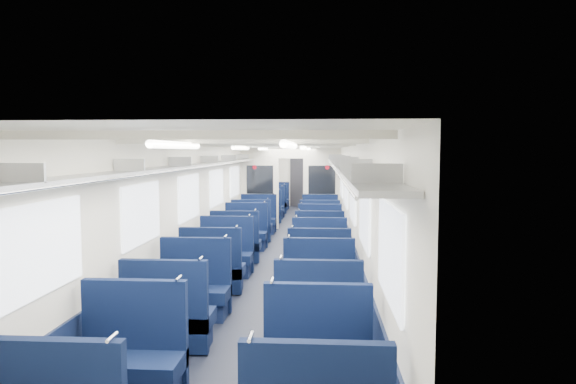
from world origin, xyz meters
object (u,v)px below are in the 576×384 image
Objects in this scene: seat_5 at (318,321)px; seat_17 at (320,229)px; seat_3 at (318,368)px; seat_12 at (236,246)px; seat_14 at (246,235)px; seat_23 at (320,209)px; seat_18 at (258,221)px; seat_13 at (320,246)px; seat_6 at (194,292)px; seat_8 at (213,272)px; seat_2 at (131,362)px; seat_4 at (168,321)px; seat_21 at (320,213)px; seat_16 at (252,228)px; seat_27 at (320,202)px; seat_11 at (319,259)px; seat_15 at (320,237)px; bulkhead at (291,186)px; seat_20 at (266,212)px; seat_10 at (226,257)px; end_door at (300,181)px; seat_9 at (319,273)px; seat_24 at (273,204)px; seat_26 at (276,201)px; seat_19 at (320,221)px; seat_25 at (320,205)px; seat_7 at (319,293)px.

seat_17 is (0.00, 6.74, 0.00)m from seat_5.
seat_3 and seat_12 have the same top height.
seat_23 is (1.66, 5.37, 0.00)m from seat_14.
seat_13 is at bearing -64.79° from seat_18.
seat_8 is (0.00, 1.17, 0.00)m from seat_6.
seat_2 is at bearing 179.31° from seat_3.
seat_21 is (1.66, 10.15, 0.00)m from seat_4.
seat_16 is at bearing -110.72° from seat_23.
seat_11 is at bearing -90.00° from seat_27.
seat_15 is (1.66, -0.21, 0.00)m from seat_14.
seat_20 is (-0.83, 1.13, -0.90)m from bulkhead.
seat_5 is 1.96m from seat_6.
seat_4 is at bearing -90.00° from seat_10.
seat_3 is at bearing -79.86° from seat_18.
seat_9 is at bearing -86.22° from end_door.
seat_27 is at bearing 90.00° from seat_5.
seat_24 is 1.00× the size of seat_26.
end_door reaches higher than seat_23.
seat_27 is (1.66, 11.24, 0.00)m from seat_8.
seat_14 is at bearing -104.86° from bulkhead.
seat_23 is (0.00, 5.58, 0.00)m from seat_15.
seat_26 is (-1.66, 13.55, 0.00)m from seat_5.
seat_11 is 6.81m from seat_21.
seat_15 and seat_20 have the same top height.
seat_12 is 5.88m from seat_21.
seat_17 is (1.66, 3.41, 0.00)m from seat_10.
bulkhead is 6.74m from seat_9.
seat_14 is at bearing -90.00° from seat_18.
seat_27 is (0.00, 2.33, 0.00)m from seat_23.
seat_6 is (-0.83, -7.84, -0.90)m from bulkhead.
seat_2 is 9.42m from seat_19.
seat_25 is (1.66, 6.61, 0.00)m from seat_14.
bulkhead reaches higher than end_door.
seat_2 is at bearing -98.37° from seat_21.
seat_21 is at bearing 90.00° from seat_9.
seat_14 is 1.00× the size of seat_27.
seat_26 is at bearing 99.14° from seat_11.
seat_26 is (0.00, 10.21, 0.00)m from seat_10.
bulkhead is 2.61× the size of seat_12.
seat_20 is 3.82m from seat_27.
seat_6 is (0.00, 1.15, 0.00)m from seat_4.
seat_13 is (0.83, -4.37, -0.90)m from bulkhead.
seat_2 is 1.00× the size of seat_21.
seat_23 is 1.00× the size of seat_27.
seat_27 is (1.66, 6.72, 0.00)m from seat_16.
seat_7 is 1.00× the size of seat_20.
bulkhead is at bearing 96.10° from seat_7.
seat_13 is (0.00, 3.40, 0.00)m from seat_7.
seat_16 is at bearing 90.00° from seat_8.
seat_20 is at bearing 90.00° from seat_8.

